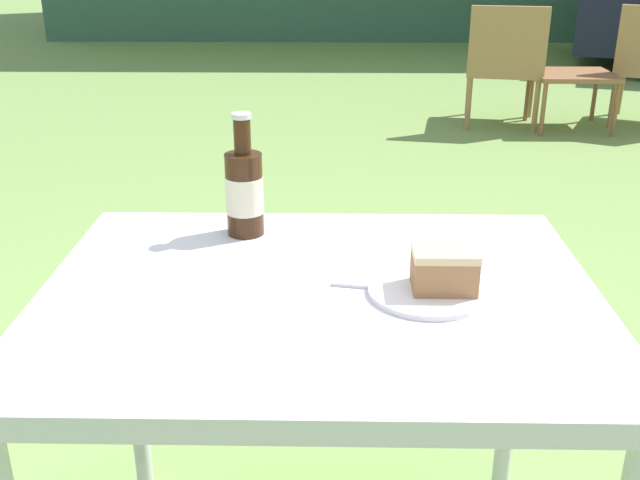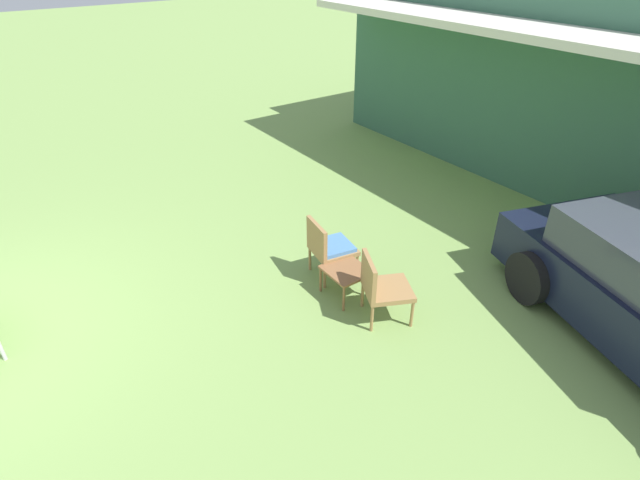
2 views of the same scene
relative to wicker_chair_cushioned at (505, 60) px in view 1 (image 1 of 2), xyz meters
The scene contains 6 objects.
wicker_chair_cushioned is the anchor object (origin of this frame).
garden_side_table 0.47m from the wicker_chair_cushioned, ahead, with size 0.52×0.48×0.38m.
patio_table 4.20m from the wicker_chair_cushioned, 106.36° to the right, with size 0.95×0.74×0.70m.
cake_on_plate 4.17m from the wicker_chair_cushioned, 103.69° to the right, with size 0.20×0.20×0.08m.
cola_bottle_near 4.02m from the wicker_chair_cushioned, 109.48° to the right, with size 0.08×0.08×0.25m.
fork 4.17m from the wicker_chair_cushioned, 104.79° to the right, with size 0.20×0.04×0.01m.
Camera 1 is at (0.02, -1.14, 1.27)m, focal length 42.00 mm.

